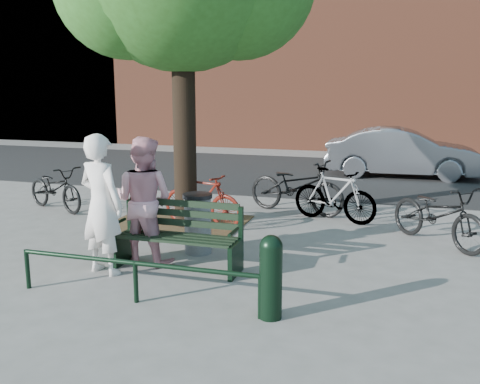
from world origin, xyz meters
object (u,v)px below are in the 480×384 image
(bicycle_c, at_px, (296,186))
(person_left, at_px, (101,205))
(park_bench, at_px, (180,234))
(parked_car, at_px, (402,153))
(bollard, at_px, (271,274))
(litter_bin, at_px, (198,223))
(person_right, at_px, (144,201))

(bicycle_c, bearing_deg, person_left, 172.61)
(park_bench, relative_size, parked_car, 0.42)
(person_left, xyz_separation_m, bicycle_c, (1.80, 4.15, -0.41))
(person_left, height_order, parked_car, person_left)
(bollard, height_order, litter_bin, bollard)
(park_bench, xyz_separation_m, bicycle_c, (0.90, 3.66, 0.06))
(person_left, height_order, litter_bin, person_left)
(litter_bin, height_order, parked_car, parked_car)
(litter_bin, bearing_deg, person_left, -126.92)
(person_left, bearing_deg, person_right, -106.24)
(person_left, bearing_deg, litter_bin, -112.03)
(bollard, relative_size, litter_bin, 1.03)
(person_left, bearing_deg, parked_car, -97.32)
(bollard, bearing_deg, park_bench, 142.57)
(bollard, xyz_separation_m, litter_bin, (-1.61, 1.93, -0.04))
(litter_bin, bearing_deg, bicycle_c, 72.95)
(park_bench, distance_m, bollard, 2.01)
(bicycle_c, bearing_deg, litter_bin, 179.02)
(park_bench, distance_m, person_left, 1.12)
(park_bench, bearing_deg, bicycle_c, 76.18)
(person_right, distance_m, bollard, 2.55)
(bollard, distance_m, parked_car, 9.98)
(person_left, relative_size, parked_car, 0.46)
(park_bench, relative_size, bicycle_c, 0.85)
(park_bench, bearing_deg, person_left, -151.57)
(bollard, height_order, parked_car, parked_car)
(park_bench, distance_m, bicycle_c, 3.77)
(bollard, xyz_separation_m, bicycle_c, (-0.70, 4.89, 0.04))
(park_bench, relative_size, litter_bin, 1.91)
(park_bench, xyz_separation_m, bollard, (1.60, -1.22, 0.02))
(person_left, distance_m, bicycle_c, 4.54)
(bollard, height_order, bicycle_c, bicycle_c)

